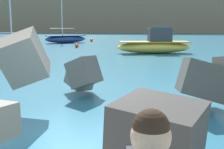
% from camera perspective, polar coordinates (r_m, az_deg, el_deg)
% --- Properties ---
extents(ground_plane, '(400.00, 400.00, 0.00)m').
position_cam_1_polar(ground_plane, '(6.25, -8.73, -13.33)').
color(ground_plane, '#2D6B84').
extents(breakwater_jetty, '(31.89, 7.80, 2.58)m').
position_cam_1_polar(breakwater_jetty, '(7.54, 9.15, -0.73)').
color(breakwater_jetty, '#4C4944').
rests_on(breakwater_jetty, ground).
extents(boat_near_left, '(5.58, 4.65, 6.78)m').
position_cam_1_polar(boat_near_left, '(39.80, -8.95, 6.85)').
color(boat_near_left, navy).
rests_on(boat_near_left, ground).
extents(boat_near_centre, '(4.88, 3.13, 6.91)m').
position_cam_1_polar(boat_near_centre, '(25.75, -19.41, 4.79)').
color(boat_near_centre, navy).
rests_on(boat_near_centre, ground).
extents(boat_near_right, '(6.62, 3.18, 2.22)m').
position_cam_1_polar(boat_near_right, '(25.48, 8.28, 5.68)').
color(boat_near_right, '#EAC64C').
rests_on(boat_near_right, ground).
extents(mooring_buoy_middle, '(0.44, 0.44, 0.44)m').
position_cam_1_polar(mooring_buoy_middle, '(42.45, -3.98, 6.63)').
color(mooring_buoy_middle, '#E54C1E').
rests_on(mooring_buoy_middle, ground).
extents(mooring_buoy_outer, '(0.44, 0.44, 0.44)m').
position_cam_1_polar(mooring_buoy_outer, '(31.40, -6.83, 5.54)').
color(mooring_buoy_outer, '#E54C1E').
rests_on(mooring_buoy_outer, ground).
extents(headland_bluff, '(103.67, 38.13, 15.49)m').
position_cam_1_polar(headland_bluff, '(104.67, 4.47, 12.54)').
color(headland_bluff, '#847056').
rests_on(headland_bluff, ground).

